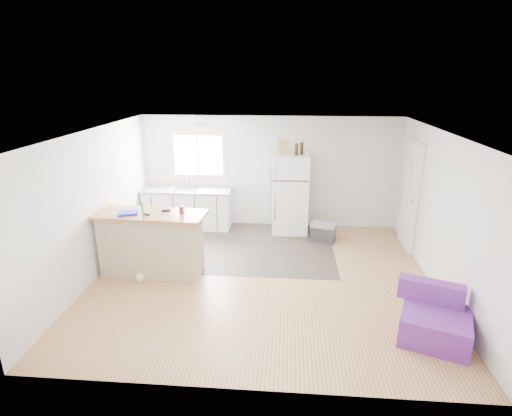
{
  "coord_description": "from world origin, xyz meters",
  "views": [
    {
      "loc": [
        0.38,
        -5.92,
        3.23
      ],
      "look_at": [
        -0.16,
        0.7,
        0.99
      ],
      "focal_mm": 28.0,
      "sensor_mm": 36.0,
      "label": 1
    }
  ],
  "objects_px": {
    "refrigerator": "(290,194)",
    "purple_seat": "(434,320)",
    "peninsula": "(152,243)",
    "cleaner_jug": "(173,270)",
    "kitchen_cabinets": "(187,208)",
    "mop": "(142,268)",
    "bottle_left": "(297,149)",
    "cooler": "(323,232)",
    "cardboard_box": "(283,147)",
    "blue_tray": "(128,213)",
    "red_cup": "(181,210)",
    "bottle_right": "(302,148)"
  },
  "relations": [
    {
      "from": "refrigerator",
      "to": "purple_seat",
      "type": "xyz_separation_m",
      "value": [
        1.86,
        -3.53,
        -0.59
      ]
    },
    {
      "from": "refrigerator",
      "to": "cleaner_jug",
      "type": "height_order",
      "value": "refrigerator"
    },
    {
      "from": "red_cup",
      "to": "bottle_right",
      "type": "distance_m",
      "value": 2.96
    },
    {
      "from": "bottle_left",
      "to": "bottle_right",
      "type": "height_order",
      "value": "same"
    },
    {
      "from": "kitchen_cabinets",
      "to": "purple_seat",
      "type": "relative_size",
      "value": 1.87
    },
    {
      "from": "peninsula",
      "to": "cleaner_jug",
      "type": "bearing_deg",
      "value": -19.87
    },
    {
      "from": "cleaner_jug",
      "to": "cardboard_box",
      "type": "relative_size",
      "value": 1.16
    },
    {
      "from": "purple_seat",
      "to": "mop",
      "type": "bearing_deg",
      "value": -173.99
    },
    {
      "from": "cooler",
      "to": "cleaner_jug",
      "type": "height_order",
      "value": "cooler"
    },
    {
      "from": "purple_seat",
      "to": "cardboard_box",
      "type": "bearing_deg",
      "value": 140.88
    },
    {
      "from": "blue_tray",
      "to": "bottle_left",
      "type": "height_order",
      "value": "bottle_left"
    },
    {
      "from": "bottle_left",
      "to": "bottle_right",
      "type": "distance_m",
      "value": 0.16
    },
    {
      "from": "kitchen_cabinets",
      "to": "bottle_right",
      "type": "relative_size",
      "value": 7.71
    },
    {
      "from": "mop",
      "to": "bottle_left",
      "type": "relative_size",
      "value": 5.6
    },
    {
      "from": "refrigerator",
      "to": "blue_tray",
      "type": "bearing_deg",
      "value": -142.61
    },
    {
      "from": "cooler",
      "to": "cardboard_box",
      "type": "bearing_deg",
      "value": 167.1
    },
    {
      "from": "kitchen_cabinets",
      "to": "bottle_left",
      "type": "xyz_separation_m",
      "value": [
        2.33,
        -0.16,
        1.36
      ]
    },
    {
      "from": "mop",
      "to": "bottle_left",
      "type": "distance_m",
      "value": 3.73
    },
    {
      "from": "cooler",
      "to": "bottle_right",
      "type": "bearing_deg",
      "value": 149.1
    },
    {
      "from": "mop",
      "to": "bottle_left",
      "type": "height_order",
      "value": "bottle_left"
    },
    {
      "from": "bottle_right",
      "to": "mop",
      "type": "bearing_deg",
      "value": -137.13
    },
    {
      "from": "kitchen_cabinets",
      "to": "cooler",
      "type": "relative_size",
      "value": 3.48
    },
    {
      "from": "peninsula",
      "to": "refrigerator",
      "type": "xyz_separation_m",
      "value": [
        2.28,
        2.13,
        0.28
      ]
    },
    {
      "from": "refrigerator",
      "to": "cleaner_jug",
      "type": "bearing_deg",
      "value": -132.7
    },
    {
      "from": "cooler",
      "to": "refrigerator",
      "type": "bearing_deg",
      "value": 160.4
    },
    {
      "from": "red_cup",
      "to": "purple_seat",
      "type": "bearing_deg",
      "value": -21.65
    },
    {
      "from": "kitchen_cabinets",
      "to": "bottle_right",
      "type": "height_order",
      "value": "bottle_right"
    },
    {
      "from": "red_cup",
      "to": "blue_tray",
      "type": "distance_m",
      "value": 0.86
    },
    {
      "from": "peninsula",
      "to": "refrigerator",
      "type": "relative_size",
      "value": 1.09
    },
    {
      "from": "purple_seat",
      "to": "bottle_right",
      "type": "height_order",
      "value": "bottle_right"
    },
    {
      "from": "mop",
      "to": "blue_tray",
      "type": "bearing_deg",
      "value": 130.36
    },
    {
      "from": "blue_tray",
      "to": "bottle_left",
      "type": "distance_m",
      "value": 3.5
    },
    {
      "from": "peninsula",
      "to": "cooler",
      "type": "distance_m",
      "value": 3.42
    },
    {
      "from": "bottle_left",
      "to": "kitchen_cabinets",
      "type": "bearing_deg",
      "value": 175.99
    },
    {
      "from": "refrigerator",
      "to": "peninsula",
      "type": "bearing_deg",
      "value": -140.03
    },
    {
      "from": "kitchen_cabinets",
      "to": "red_cup",
      "type": "distance_m",
      "value": 2.33
    },
    {
      "from": "cardboard_box",
      "to": "bottle_right",
      "type": "bearing_deg",
      "value": 6.47
    },
    {
      "from": "cooler",
      "to": "purple_seat",
      "type": "distance_m",
      "value": 3.26
    },
    {
      "from": "kitchen_cabinets",
      "to": "mop",
      "type": "distance_m",
      "value": 2.48
    },
    {
      "from": "bottle_left",
      "to": "purple_seat",
      "type": "bearing_deg",
      "value": -63.04
    },
    {
      "from": "refrigerator",
      "to": "blue_tray",
      "type": "height_order",
      "value": "refrigerator"
    },
    {
      "from": "peninsula",
      "to": "cleaner_jug",
      "type": "height_order",
      "value": "peninsula"
    },
    {
      "from": "cooler",
      "to": "cleaner_jug",
      "type": "bearing_deg",
      "value": -130.01
    },
    {
      "from": "mop",
      "to": "red_cup",
      "type": "height_order",
      "value": "mop"
    },
    {
      "from": "kitchen_cabinets",
      "to": "blue_tray",
      "type": "height_order",
      "value": "kitchen_cabinets"
    },
    {
      "from": "refrigerator",
      "to": "cooler",
      "type": "height_order",
      "value": "refrigerator"
    },
    {
      "from": "cooler",
      "to": "blue_tray",
      "type": "xyz_separation_m",
      "value": [
        -3.29,
        -1.73,
        0.92
      ]
    },
    {
      "from": "refrigerator",
      "to": "cardboard_box",
      "type": "distance_m",
      "value": 1.0
    },
    {
      "from": "purple_seat",
      "to": "blue_tray",
      "type": "bearing_deg",
      "value": -175.5
    },
    {
      "from": "purple_seat",
      "to": "cardboard_box",
      "type": "relative_size",
      "value": 3.44
    }
  ]
}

